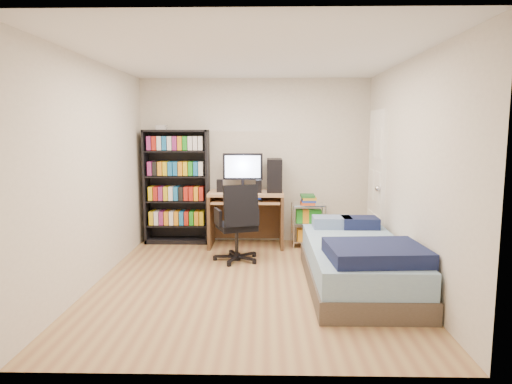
{
  "coord_description": "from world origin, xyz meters",
  "views": [
    {
      "loc": [
        0.17,
        -5.03,
        1.72
      ],
      "look_at": [
        0.06,
        0.4,
        0.98
      ],
      "focal_mm": 32.0,
      "sensor_mm": 36.0,
      "label": 1
    }
  ],
  "objects_px": {
    "office_chair": "(238,237)",
    "bed": "(358,263)",
    "computer_desk": "(254,196)",
    "media_shelf": "(177,185)"
  },
  "relations": [
    {
      "from": "computer_desk",
      "to": "office_chair",
      "type": "relative_size",
      "value": 1.33
    },
    {
      "from": "media_shelf",
      "to": "bed",
      "type": "distance_m",
      "value": 3.14
    },
    {
      "from": "computer_desk",
      "to": "office_chair",
      "type": "height_order",
      "value": "computer_desk"
    },
    {
      "from": "media_shelf",
      "to": "computer_desk",
      "type": "distance_m",
      "value": 1.19
    },
    {
      "from": "office_chair",
      "to": "bed",
      "type": "distance_m",
      "value": 1.69
    },
    {
      "from": "media_shelf",
      "to": "computer_desk",
      "type": "bearing_deg",
      "value": -7.28
    },
    {
      "from": "computer_desk",
      "to": "bed",
      "type": "xyz_separation_m",
      "value": [
        1.2,
        -1.81,
        -0.47
      ]
    },
    {
      "from": "computer_desk",
      "to": "office_chair",
      "type": "distance_m",
      "value": 0.97
    },
    {
      "from": "bed",
      "to": "media_shelf",
      "type": "bearing_deg",
      "value": 140.48
    },
    {
      "from": "office_chair",
      "to": "bed",
      "type": "relative_size",
      "value": 0.48
    }
  ]
}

